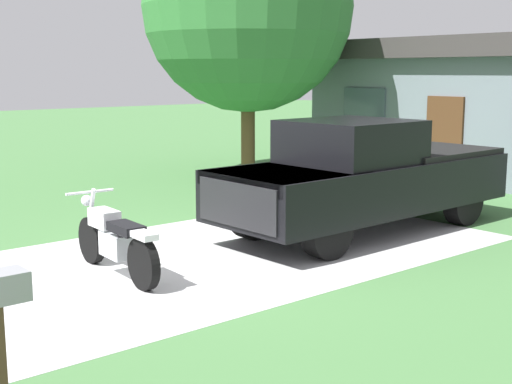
# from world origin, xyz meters

# --- Properties ---
(ground_plane) EXTENTS (80.00, 80.00, 0.00)m
(ground_plane) POSITION_xyz_m (0.00, 0.00, 0.00)
(ground_plane) COLOR #42713D
(driveway_pad) EXTENTS (4.58, 8.49, 0.01)m
(driveway_pad) POSITION_xyz_m (0.00, 0.00, 0.00)
(driveway_pad) COLOR #B6B6B6
(driveway_pad) RESTS_ON ground
(motorcycle) EXTENTS (2.21, 0.70, 1.09)m
(motorcycle) POSITION_xyz_m (-0.05, -1.83, 0.47)
(motorcycle) COLOR black
(motorcycle) RESTS_ON ground
(pickup_truck) EXTENTS (2.11, 5.66, 1.90)m
(pickup_truck) POSITION_xyz_m (0.33, 2.74, 0.95)
(pickup_truck) COLOR black
(pickup_truck) RESTS_ON ground
(shade_tree) EXTENTS (5.26, 5.26, 6.91)m
(shade_tree) POSITION_xyz_m (-5.84, 5.21, 4.27)
(shade_tree) COLOR brown
(shade_tree) RESTS_ON ground
(neighbor_house) EXTENTS (9.60, 5.60, 3.50)m
(neighbor_house) POSITION_xyz_m (-1.75, 10.40, 1.79)
(neighbor_house) COLOR slate
(neighbor_house) RESTS_ON ground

